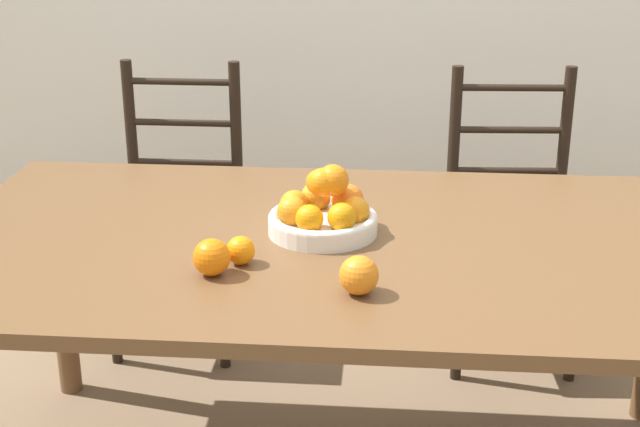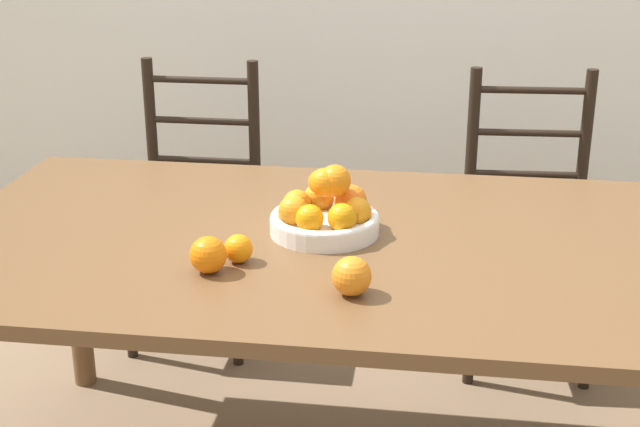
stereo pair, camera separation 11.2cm
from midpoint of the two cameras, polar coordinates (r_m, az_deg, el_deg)
dining_table at (r=2.19m, az=2.97°, el=-3.45°), size 1.99×1.09×0.76m
fruit_bowl at (r=2.17m, az=1.81°, el=0.06°), size 0.27×0.27×0.17m
orange_loose_0 at (r=1.86m, az=3.77°, el=-4.04°), size 0.08×0.08×0.08m
orange_loose_1 at (r=1.96m, az=-5.55°, el=-2.67°), size 0.08×0.08×0.08m
orange_loose_2 at (r=2.01m, az=-3.66°, el=-2.27°), size 0.07×0.07×0.07m
chair_left at (r=3.17m, az=-6.97°, el=0.16°), size 0.42×0.40×0.99m
chair_right at (r=3.09m, az=14.16°, el=-0.89°), size 0.44×0.42×0.99m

